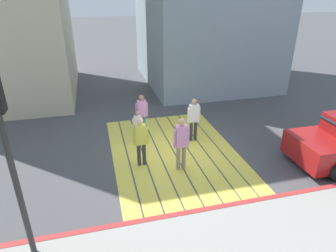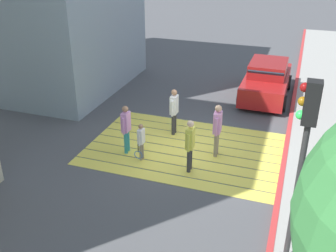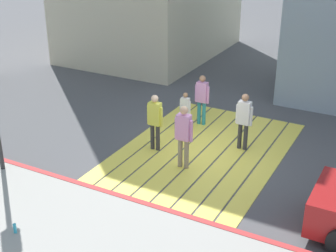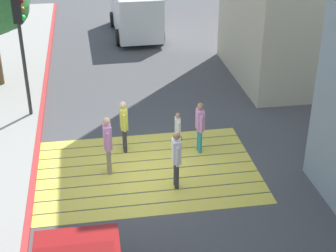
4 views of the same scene
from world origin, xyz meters
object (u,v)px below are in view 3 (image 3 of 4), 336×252
pedestrian_adult_side (202,96)px  pedestrian_child_with_racket (185,109)px  pedestrian_teen_behind (244,118)px  pedestrian_adult_lead (155,118)px  pedestrian_adult_trailing (184,133)px  water_bottle (15,228)px

pedestrian_adult_side → pedestrian_child_with_racket: pedestrian_adult_side is taller
pedestrian_adult_side → pedestrian_teen_behind: size_ratio=0.97×
pedestrian_adult_lead → pedestrian_adult_side: (2.27, -0.43, -0.02)m
pedestrian_adult_trailing → pedestrian_child_with_racket: bearing=25.5°
pedestrian_adult_lead → pedestrian_adult_side: pedestrian_adult_lead is taller
pedestrian_teen_behind → pedestrian_child_with_racket: (0.41, 2.07, -0.29)m
water_bottle → pedestrian_adult_trailing: size_ratio=0.12×
pedestrian_adult_lead → pedestrian_adult_trailing: bearing=-115.2°
pedestrian_teen_behind → pedestrian_adult_trailing: bearing=150.1°
water_bottle → pedestrian_adult_side: bearing=-8.0°
pedestrian_adult_lead → pedestrian_teen_behind: size_ratio=0.99×
pedestrian_adult_lead → pedestrian_teen_behind: pedestrian_teen_behind is taller
pedestrian_adult_lead → pedestrian_child_with_racket: (1.64, -0.14, -0.28)m
pedestrian_teen_behind → pedestrian_adult_side: bearing=59.6°
pedestrian_adult_lead → pedestrian_teen_behind: (1.23, -2.21, 0.01)m
water_bottle → pedestrian_adult_trailing: (4.42, -1.78, 0.81)m
water_bottle → pedestrian_child_with_racket: (6.62, -0.73, 0.47)m
pedestrian_adult_side → pedestrian_child_with_racket: size_ratio=1.33×
pedestrian_adult_lead → pedestrian_teen_behind: 2.53m
pedestrian_adult_side → pedestrian_adult_lead: bearing=169.4°
water_bottle → pedestrian_adult_side: size_ratio=0.13×
water_bottle → pedestrian_adult_trailing: pedestrian_adult_trailing is taller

